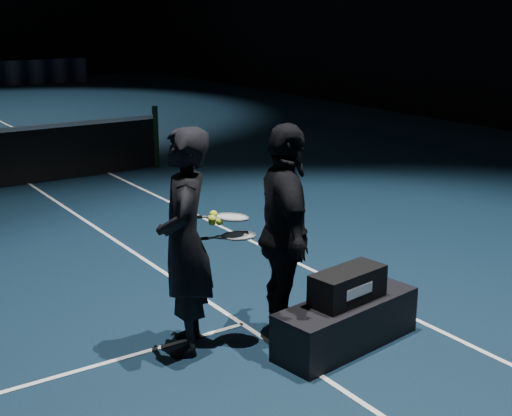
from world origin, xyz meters
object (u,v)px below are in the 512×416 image
(racket_lower, at_px, (239,236))
(tennis_balls, at_px, (215,219))
(racket_upper, at_px, (232,217))
(player_b, at_px, (285,234))
(player_bench, at_px, (346,323))
(racket_bag, at_px, (348,286))
(player_a, at_px, (185,242))

(racket_lower, height_order, tennis_balls, tennis_balls)
(racket_upper, distance_m, tennis_balls, 0.15)
(player_b, bearing_deg, racket_lower, 93.39)
(player_bench, relative_size, player_b, 0.73)
(racket_upper, relative_size, tennis_balls, 5.67)
(player_b, xyz_separation_m, racket_lower, (-0.38, 0.13, 0.02))
(racket_lower, relative_size, tennis_balls, 5.67)
(player_b, relative_size, racket_upper, 2.76)
(racket_bag, xyz_separation_m, tennis_balls, (-0.89, 0.63, 0.57))
(player_bench, relative_size, racket_lower, 2.00)
(racket_bag, height_order, racket_lower, racket_lower)
(player_bench, height_order, racket_bag, racket_bag)
(player_b, distance_m, tennis_balls, 0.62)
(tennis_balls, bearing_deg, racket_lower, -20.78)
(player_b, distance_m, racket_lower, 0.40)
(player_a, height_order, racket_lower, player_a)
(player_bench, height_order, tennis_balls, tennis_balls)
(racket_upper, bearing_deg, racket_bag, -24.16)
(racket_bag, relative_size, tennis_balls, 5.67)
(player_bench, height_order, player_b, player_b)
(player_bench, height_order, player_a, player_a)
(racket_lower, distance_m, tennis_balls, 0.25)
(racket_bag, relative_size, racket_upper, 1.00)
(player_bench, xyz_separation_m, player_b, (-0.33, 0.43, 0.73))
(racket_bag, height_order, racket_upper, racket_upper)
(player_a, distance_m, racket_lower, 0.45)
(racket_bag, bearing_deg, racket_lower, 133.62)
(racket_upper, bearing_deg, player_bench, -24.16)
(player_b, bearing_deg, tennis_balls, 92.91)
(player_bench, distance_m, racket_upper, 1.32)
(racket_bag, xyz_separation_m, player_a, (-1.14, 0.71, 0.39))
(player_b, bearing_deg, player_bench, -119.27)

